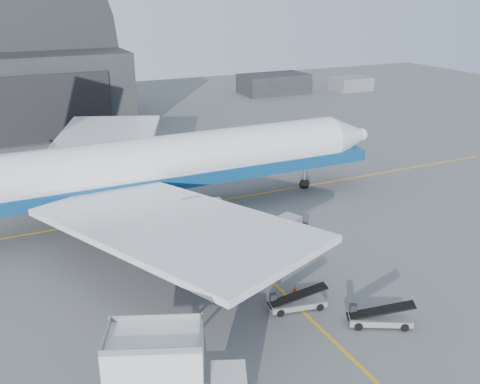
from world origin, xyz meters
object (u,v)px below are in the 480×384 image
airliner (150,166)px  pushback_tug (287,229)px  belt_loader_b (379,318)px  catering_truck (169,377)px  belt_loader_a (297,302)px

airliner → pushback_tug: size_ratio=11.70×
pushback_tug → belt_loader_b: size_ratio=1.02×
belt_loader_b → catering_truck: bearing=-145.2°
belt_loader_a → belt_loader_b: size_ratio=1.00×
airliner → catering_truck: size_ratio=6.62×
belt_loader_b → pushback_tug: bearing=112.0°
catering_truck → pushback_tug: bearing=67.3°
catering_truck → pushback_tug: 23.14m
catering_truck → belt_loader_a: size_ratio=1.81×
airliner → belt_loader_a: airliner is taller
catering_truck → belt_loader_a: (11.03, 5.86, -2.02)m
pushback_tug → belt_loader_a: 11.72m
pushback_tug → belt_loader_b: pushback_tug is taller
catering_truck → belt_loader_a: 12.65m
pushback_tug → belt_loader_b: 14.48m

